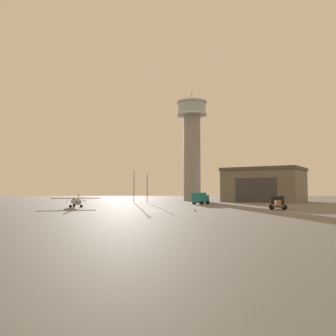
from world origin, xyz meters
TOP-DOWN VIEW (x-y plane):
  - ground_plane at (0.00, 0.00)m, footprint 400.00×400.00m
  - control_tower at (9.23, 63.81)m, footprint 11.04×11.04m
  - hangar at (32.85, 54.77)m, footprint 30.68×28.66m
  - airplane_silver at (-18.04, 11.52)m, footprint 10.05×7.99m
  - truck_box_teal at (9.92, 30.39)m, footprint 4.96×6.53m
  - truck_flatbed_black at (23.41, 5.80)m, footprint 4.24×6.65m
  - light_post_west at (-9.55, 44.66)m, footprint 0.44×0.44m
  - light_post_east at (-5.33, 43.27)m, footprint 0.44×0.44m
  - traffic_cone_near_left at (6.83, -2.34)m, footprint 0.36×0.36m

SIDE VIEW (x-z plane):
  - ground_plane at x=0.00m, z-range 0.00..0.00m
  - traffic_cone_near_left at x=6.83m, z-range 0.00..0.54m
  - truck_flatbed_black at x=23.41m, z-range -0.03..2.50m
  - airplane_silver at x=-18.04m, z-range -0.10..2.96m
  - truck_box_teal at x=9.92m, z-range 0.15..3.27m
  - light_post_east at x=-5.33m, z-range 0.84..9.74m
  - hangar at x=32.85m, z-range 0.02..11.24m
  - light_post_west at x=-9.55m, z-range 0.86..10.86m
  - control_tower at x=9.23m, z-range 1.30..41.53m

